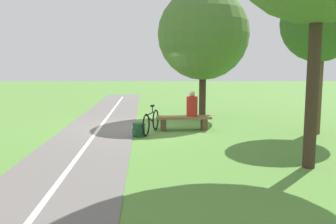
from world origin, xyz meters
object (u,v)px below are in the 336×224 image
object	(u,v)px
person_seated	(192,105)
bench	(184,120)
backpack	(139,130)
bicycle	(151,121)
tree_near_bench	(203,34)
tree_by_path	(320,24)

from	to	relation	value
person_seated	bench	bearing A→B (deg)	-0.00
person_seated	backpack	size ratio (longest dim) A/B	1.97
bench	bicycle	distance (m)	1.12
bench	bicycle	size ratio (longest dim) A/B	1.07
backpack	tree_near_bench	world-z (taller)	tree_near_bench
bicycle	backpack	size ratio (longest dim) A/B	4.12
person_seated	backpack	world-z (taller)	person_seated
tree_near_bench	bench	bearing A→B (deg)	72.63
bench	tree_by_path	world-z (taller)	tree_by_path
person_seated	tree_near_bench	size ratio (longest dim) A/B	0.16
person_seated	tree_by_path	bearing A→B (deg)	166.04
backpack	tree_near_bench	bearing A→B (deg)	-120.19
backpack	tree_by_path	size ratio (longest dim) A/B	0.09
bench	person_seated	bearing A→B (deg)	180.00
bench	backpack	xyz separation A→B (m)	(1.34, 1.03, -0.12)
tree_near_bench	bicycle	bearing A→B (deg)	59.97
person_seated	tree_near_bench	xyz separation A→B (m)	(-0.61, -2.75, 2.46)
bicycle	bench	bearing A→B (deg)	128.72
person_seated	bicycle	bearing A→B (deg)	17.14
bench	tree_by_path	xyz separation A→B (m)	(-3.89, 0.60, 2.90)
backpack	tree_near_bench	xyz separation A→B (m)	(-2.21, -3.80, 3.05)
person_seated	tree_by_path	xyz separation A→B (m)	(-3.63, 0.62, 2.43)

